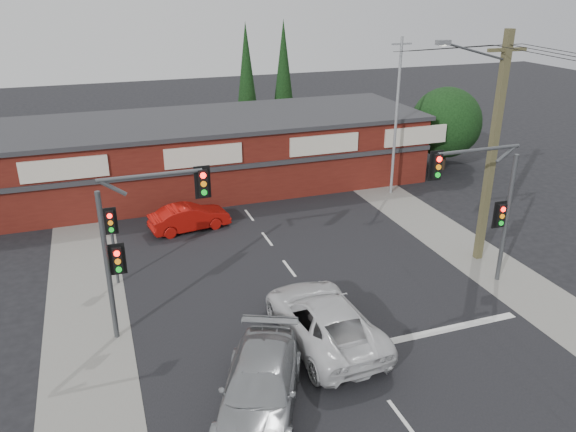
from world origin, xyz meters
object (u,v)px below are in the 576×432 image
object	(u,v)px
utility_pole	(491,143)
silver_suv	(260,387)
white_suv	(324,319)
red_sedan	(189,217)
shop_building	(208,152)

from	to	relation	value
utility_pole	silver_suv	bearing A→B (deg)	-152.94
silver_suv	utility_pole	bearing A→B (deg)	51.56
white_suv	red_sedan	size ratio (longest dim) A/B	1.47
white_suv	shop_building	world-z (taller)	shop_building
silver_suv	utility_pole	distance (m)	14.35
silver_suv	utility_pole	world-z (taller)	utility_pole
white_suv	silver_suv	xyz separation A→B (m)	(-3.10, -2.64, -0.04)
silver_suv	utility_pole	size ratio (longest dim) A/B	0.54
white_suv	silver_suv	size ratio (longest dim) A/B	1.09
white_suv	utility_pole	world-z (taller)	utility_pole
silver_suv	shop_building	bearing A→B (deg)	106.75
silver_suv	shop_building	size ratio (longest dim) A/B	0.20
white_suv	red_sedan	bearing A→B (deg)	-78.83
red_sedan	shop_building	distance (m)	7.01
white_suv	red_sedan	world-z (taller)	white_suv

